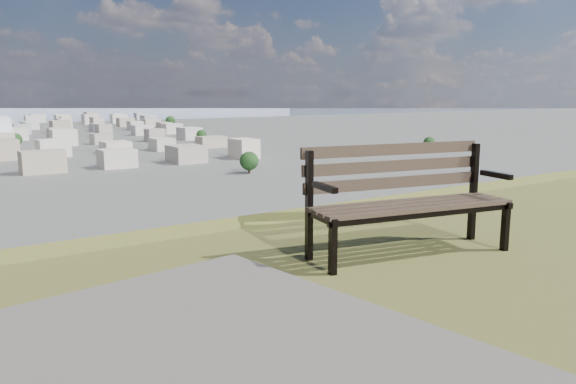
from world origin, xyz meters
TOP-DOWN VIEW (x-y plane):
  - park_bench at (-0.16, 2.34)m, footprint 1.99×0.97m

SIDE VIEW (x-z plane):
  - park_bench at x=-0.16m, z-range 25.07..26.07m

